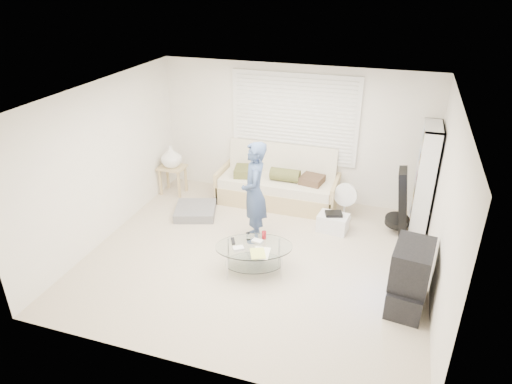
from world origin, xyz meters
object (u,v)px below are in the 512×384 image
(coffee_table, at_px, (254,251))
(futon_sofa, at_px, (278,185))
(bookshelf, at_px, (425,179))
(tv_unit, at_px, (410,277))

(coffee_table, bearing_deg, futon_sofa, 96.44)
(bookshelf, xyz_separation_m, coffee_table, (-2.25, -2.04, -0.57))
(futon_sofa, height_order, bookshelf, bookshelf)
(tv_unit, bearing_deg, futon_sofa, 135.78)
(bookshelf, relative_size, coffee_table, 1.42)
(futon_sofa, bearing_deg, bookshelf, -3.77)
(futon_sofa, bearing_deg, coffee_table, -83.56)
(futon_sofa, height_order, tv_unit, futon_sofa)
(futon_sofa, xyz_separation_m, tv_unit, (2.38, -2.31, 0.08))
(futon_sofa, distance_m, tv_unit, 3.32)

